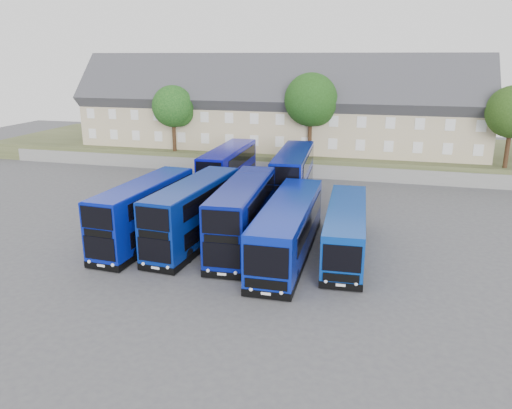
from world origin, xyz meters
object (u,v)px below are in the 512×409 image
object	(u,v)px
dd_front_mid	(194,214)
coach_east_a	(288,230)
tree_west	(174,108)
dd_front_left	(145,214)
tree_mid	(312,102)

from	to	relation	value
dd_front_mid	coach_east_a	xyz separation A→B (m)	(6.86, -0.45, -0.37)
tree_west	dd_front_left	bearing A→B (deg)	-71.63
dd_front_left	coach_east_a	world-z (taller)	dd_front_left
tree_west	tree_mid	size ratio (longest dim) A/B	0.83
dd_front_left	coach_east_a	xyz separation A→B (m)	(10.34, 0.17, -0.33)
coach_east_a	dd_front_left	bearing A→B (deg)	179.95
dd_front_mid	tree_mid	world-z (taller)	tree_mid
dd_front_left	tree_mid	xyz separation A→B (m)	(8.13, 24.22, 5.93)
tree_mid	coach_east_a	bearing A→B (deg)	-84.74
dd_front_left	tree_mid	world-z (taller)	tree_mid
dd_front_left	tree_mid	size ratio (longest dim) A/B	1.21
dd_front_left	dd_front_mid	xyz separation A→B (m)	(3.48, 0.61, 0.03)
dd_front_mid	tree_west	world-z (taller)	tree_west
coach_east_a	tree_west	distance (m)	30.23
coach_east_a	tree_mid	bearing A→B (deg)	94.29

